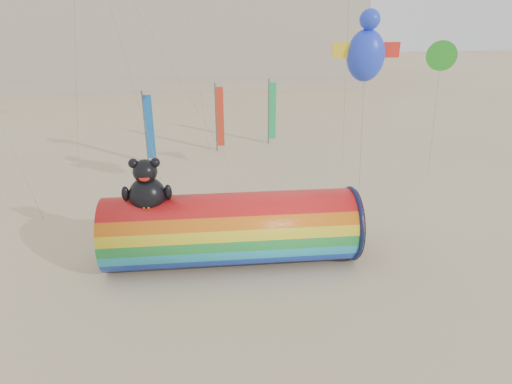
{
  "coord_description": "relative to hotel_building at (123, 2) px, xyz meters",
  "views": [
    {
      "loc": [
        -1.55,
        -18.45,
        11.04
      ],
      "look_at": [
        0.5,
        1.5,
        2.4
      ],
      "focal_mm": 32.0,
      "sensor_mm": 36.0,
      "label": 1
    }
  ],
  "objects": [
    {
      "name": "festival_banners",
      "position": [
        10.87,
        -30.85,
        -7.67
      ],
      "size": [
        9.79,
        4.06,
        5.2
      ],
      "color": "#59595E",
      "rests_on": "ground"
    },
    {
      "name": "kite_handler",
      "position": [
        16.58,
        -43.64,
        -9.38
      ],
      "size": [
        0.75,
        0.56,
        1.86
      ],
      "primitive_type": "imported",
      "rotation": [
        0.0,
        0.0,
        3.33
      ],
      "color": "#54575B",
      "rests_on": "ground"
    },
    {
      "name": "windsock_assembly",
      "position": [
        11.19,
        -46.59,
        -8.62
      ],
      "size": [
        11.05,
        3.36,
        5.09
      ],
      "color": "red",
      "rests_on": "ground"
    },
    {
      "name": "fabric_bundle",
      "position": [
        16.38,
        -45.01,
        -10.14
      ],
      "size": [
        2.62,
        1.35,
        0.41
      ],
      "color": "#390A0E",
      "rests_on": "ground"
    },
    {
      "name": "hotel_building",
      "position": [
        0.0,
        0.0,
        0.0
      ],
      "size": [
        60.4,
        15.4,
        20.6
      ],
      "color": "#B7AD99",
      "rests_on": "ground"
    },
    {
      "name": "ground",
      "position": [
        12.0,
        -45.95,
        -10.31
      ],
      "size": [
        160.0,
        160.0,
        0.0
      ],
      "primitive_type": "plane",
      "color": "#CCB58C",
      "rests_on": "ground"
    }
  ]
}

